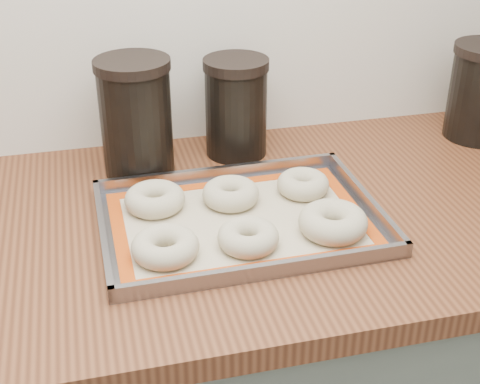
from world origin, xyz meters
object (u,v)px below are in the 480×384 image
object	(u,v)px
bagel_front_right	(333,222)
canister_mid	(236,107)
bagel_front_mid	(248,237)
bagel_back_right	(303,184)
bagel_back_left	(155,199)
bagel_back_mid	(231,194)
canister_left	(136,117)
bagel_front_left	(165,247)
baking_tray	(240,220)

from	to	relation	value
bagel_front_right	canister_mid	distance (m)	0.36
bagel_front_mid	bagel_back_right	xyz separation A→B (m)	(0.14, 0.14, 0.00)
bagel_back_left	bagel_back_mid	world-z (taller)	same
bagel_front_right	bagel_back_right	xyz separation A→B (m)	(-0.00, 0.14, -0.00)
bagel_back_left	bagel_front_mid	bearing A→B (deg)	-50.64
bagel_front_right	canister_left	bearing A→B (deg)	132.20
bagel_front_left	bagel_back_right	size ratio (longest dim) A/B	1.13
baking_tray	bagel_front_left	distance (m)	0.16
bagel_back_right	canister_mid	size ratio (longest dim) A/B	0.47
bagel_back_left	bagel_front_right	bearing A→B (deg)	-28.75
bagel_front_right	bagel_back_right	size ratio (longest dim) A/B	1.21
bagel_back_left	bagel_back_right	distance (m)	0.26
bagel_back_right	canister_left	distance (m)	0.33
bagel_front_mid	bagel_back_right	world-z (taller)	same
bagel_front_right	bagel_back_right	distance (m)	0.14
bagel_front_mid	canister_left	size ratio (longest dim) A/B	0.44
bagel_back_left	canister_mid	size ratio (longest dim) A/B	0.53
baking_tray	canister_left	bearing A→B (deg)	121.01
bagel_back_right	baking_tray	bearing A→B (deg)	-153.36
bagel_back_mid	bagel_back_right	bearing A→B (deg)	1.60
bagel_front_left	bagel_front_mid	bearing A→B (deg)	-1.88
bagel_front_mid	bagel_back_left	world-z (taller)	bagel_back_left
canister_left	bagel_front_mid	bearing A→B (deg)	-66.67
bagel_front_left	bagel_front_mid	xyz separation A→B (m)	(0.13, -0.00, -0.00)
bagel_front_left	bagel_back_right	bearing A→B (deg)	27.61
bagel_front_mid	canister_left	world-z (taller)	canister_left
bagel_front_left	bagel_back_mid	distance (m)	0.19
bagel_front_mid	bagel_front_right	bearing A→B (deg)	2.49
bagel_back_mid	canister_mid	size ratio (longest dim) A/B	0.51
bagel_back_mid	baking_tray	bearing A→B (deg)	-88.97
bagel_front_mid	bagel_back_mid	bearing A→B (deg)	88.01
bagel_front_right	canister_left	xyz separation A→B (m)	(-0.28, 0.30, 0.09)
bagel_back_mid	canister_left	distance (m)	0.24
baking_tray	bagel_back_right	bearing A→B (deg)	26.64
bagel_front_mid	bagel_front_left	bearing A→B (deg)	178.12
baking_tray	canister_left	world-z (taller)	canister_left
bagel_front_mid	bagel_back_mid	distance (m)	0.14
bagel_back_left	bagel_back_right	xyz separation A→B (m)	(0.26, -0.01, -0.00)
bagel_front_left	bagel_back_mid	size ratio (longest dim) A/B	1.05
canister_mid	canister_left	bearing A→B (deg)	-170.11
bagel_back_right	bagel_front_right	bearing A→B (deg)	-88.35
bagel_back_mid	bagel_back_right	distance (m)	0.13
bagel_back_right	canister_mid	bearing A→B (deg)	110.17
bagel_front_mid	bagel_back_left	bearing A→B (deg)	129.36
baking_tray	bagel_back_right	distance (m)	0.15
bagel_front_left	bagel_back_right	xyz separation A→B (m)	(0.27, 0.14, -0.00)
bagel_back_right	canister_mid	world-z (taller)	canister_mid
canister_mid	bagel_front_mid	bearing A→B (deg)	-100.54
baking_tray	bagel_back_mid	xyz separation A→B (m)	(-0.00, 0.06, 0.02)
bagel_front_left	canister_mid	bearing A→B (deg)	60.42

